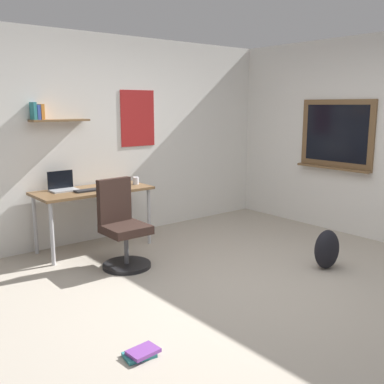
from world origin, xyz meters
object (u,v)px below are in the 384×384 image
keyboard (90,190)px  book_stack_on_floor (141,353)px  computer_mouse (112,187)px  desk (93,196)px  laptop (63,186)px  coffee_mug (136,181)px  office_chair (122,230)px  backpack (327,249)px

keyboard → book_stack_on_floor: bearing=-109.0°
computer_mouse → desk: bearing=159.7°
desk → keyboard: bearing=-131.3°
laptop → coffee_mug: bearing=-11.2°
office_chair → coffee_mug: 1.02m
desk → office_chair: bearing=-93.1°
coffee_mug → backpack: size_ratio=0.22×
office_chair → keyboard: office_chair is taller
coffee_mug → book_stack_on_floor: (-1.45, -2.37, -0.76)m
office_chair → backpack: (1.65, -1.44, -0.20)m
coffee_mug → office_chair: bearing=-131.1°
backpack → book_stack_on_floor: bearing=-175.1°
office_chair → laptop: size_ratio=3.06×
desk → laptop: 0.37m
office_chair → keyboard: bearing=92.5°
laptop → keyboard: laptop is taller
laptop → office_chair: bearing=-73.3°
keyboard → coffee_mug: 0.66m
backpack → book_stack_on_floor: 2.50m
keyboard → backpack: size_ratio=0.87×
keyboard → coffee_mug: bearing=4.4°
desk → keyboard: (-0.07, -0.08, 0.09)m
desk → office_chair: size_ratio=1.45×
book_stack_on_floor → laptop: bearing=77.7°
desk → book_stack_on_floor: (-0.87, -2.40, -0.63)m
laptop → computer_mouse: 0.57m
keyboard → computer_mouse: computer_mouse is taller
book_stack_on_floor → desk: bearing=70.1°
desk → book_stack_on_floor: desk is taller
backpack → book_stack_on_floor: (-2.48, -0.21, -0.19)m
office_chair → backpack: bearing=-41.0°
desk → coffee_mug: coffee_mug is taller
office_chair → backpack: office_chair is taller
keyboard → coffee_mug: coffee_mug is taller
computer_mouse → backpack: computer_mouse is taller
keyboard → book_stack_on_floor: 2.56m
computer_mouse → backpack: bearing=-56.3°
office_chair → book_stack_on_floor: (-0.83, -1.65, -0.38)m
desk → office_chair: office_chair is taller
computer_mouse → keyboard: bearing=180.0°
computer_mouse → coffee_mug: coffee_mug is taller
laptop → coffee_mug: size_ratio=3.37×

